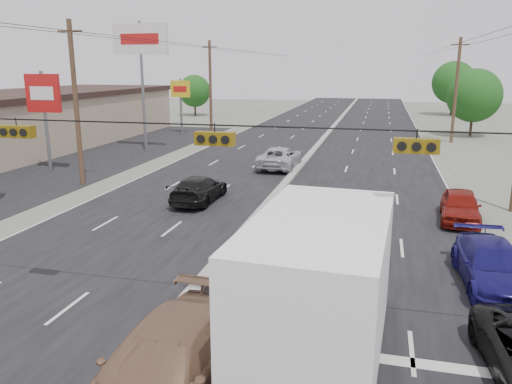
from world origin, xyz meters
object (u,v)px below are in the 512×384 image
at_px(utility_pole_left_c, 210,87).
at_px(tree_right_mid, 474,95).
at_px(queue_car_d, 493,266).
at_px(oncoming_far, 280,158).
at_px(queue_car_e, 460,206).
at_px(oncoming_near, 199,189).
at_px(utility_pole_left_b, 76,103).
at_px(queue_car_a, 292,213).
at_px(red_sedan, 252,255).
at_px(tree_right_far, 454,82).
at_px(tan_sedan, 165,368).
at_px(box_truck, 323,290).
at_px(pole_sign_mid, 44,99).
at_px(queue_car_b, 339,237).
at_px(pole_sign_far, 180,93).
at_px(tree_left_far, 195,91).
at_px(pole_sign_billboard, 141,47).
at_px(utility_pole_right_c, 456,90).

xyz_separation_m(utility_pole_left_c, tree_right_mid, (27.50, 5.00, -0.77)).
relative_size(queue_car_d, oncoming_far, 0.90).
bearing_deg(queue_car_d, tree_right_mid, 79.79).
distance_m(queue_car_e, oncoming_near, 13.46).
relative_size(utility_pole_left_b, queue_car_a, 2.50).
height_order(red_sedan, queue_car_e, queue_car_e).
bearing_deg(queue_car_e, utility_pole_left_c, 133.93).
bearing_deg(utility_pole_left_c, tree_right_far, 46.47).
distance_m(red_sedan, oncoming_near, 10.09).
bearing_deg(tan_sedan, tree_right_far, 81.81).
height_order(utility_pole_left_b, tree_right_far, utility_pole_left_b).
bearing_deg(red_sedan, utility_pole_left_b, 145.91).
relative_size(box_truck, oncoming_far, 1.45).
distance_m(pole_sign_mid, queue_car_a, 21.14).
relative_size(queue_car_d, queue_car_e, 1.15).
bearing_deg(queue_car_b, utility_pole_left_c, 121.17).
bearing_deg(tan_sedan, pole_sign_far, 114.89).
height_order(red_sedan, queue_car_b, queue_car_b).
bearing_deg(queue_car_b, pole_sign_mid, 156.19).
xyz_separation_m(utility_pole_left_c, queue_car_a, (14.42, -30.31, -4.42)).
bearing_deg(utility_pole_left_b, queue_car_b, -26.75).
relative_size(tree_left_far, oncoming_near, 1.24).
height_order(utility_pole_left_b, tan_sedan, utility_pole_left_b).
bearing_deg(tree_right_far, tree_left_far, -165.26).
distance_m(pole_sign_mid, box_truck, 29.04).
relative_size(tree_right_far, queue_car_a, 2.04).
relative_size(red_sedan, oncoming_near, 0.75).
distance_m(utility_pole_left_c, tree_left_far, 22.19).
distance_m(pole_sign_mid, tree_right_far, 61.59).
bearing_deg(box_truck, pole_sign_mid, 141.58).
bearing_deg(tree_right_mid, pole_sign_billboard, -150.05).
bearing_deg(tree_left_far, tree_right_mid, -22.07).
height_order(tree_left_far, queue_car_b, tree_left_far).
relative_size(pole_sign_mid, pole_sign_far, 1.17).
bearing_deg(tree_right_mid, utility_pole_left_c, -169.70).
height_order(pole_sign_billboard, pole_sign_far, pole_sign_billboard).
height_order(utility_pole_left_b, queue_car_a, utility_pole_left_b).
relative_size(utility_pole_left_c, utility_pole_right_c, 1.00).
bearing_deg(tree_right_far, queue_car_b, -100.41).
height_order(utility_pole_left_b, pole_sign_mid, utility_pole_left_b).
distance_m(tree_left_far, red_sedan, 60.55).
bearing_deg(pole_sign_mid, pole_sign_billboard, 75.96).
distance_m(tree_right_mid, red_sedan, 43.13).
height_order(pole_sign_billboard, tree_right_far, pole_sign_billboard).
bearing_deg(queue_car_e, tree_left_far, 128.77).
bearing_deg(box_truck, queue_car_a, 106.89).
height_order(pole_sign_billboard, tree_left_far, pole_sign_billboard).
distance_m(tree_left_far, box_truck, 66.76).
relative_size(pole_sign_far, tree_left_far, 0.98).
xyz_separation_m(utility_pole_left_c, oncoming_near, (8.64, -27.15, -4.39)).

